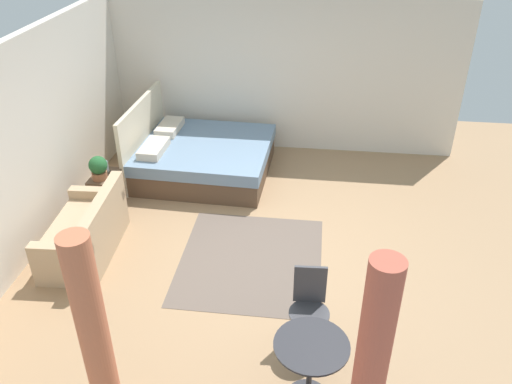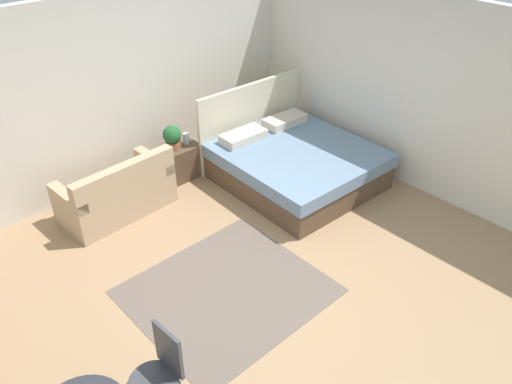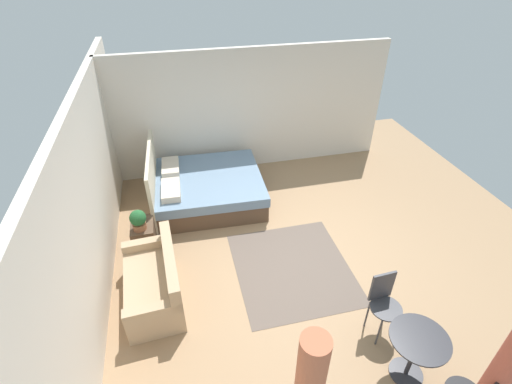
% 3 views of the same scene
% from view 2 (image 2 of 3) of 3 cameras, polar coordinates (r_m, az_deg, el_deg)
% --- Properties ---
extents(ground_plane, '(9.04, 8.73, 0.02)m').
position_cam_2_polar(ground_plane, '(5.50, -0.45, -10.57)').
color(ground_plane, '#9E7A56').
extents(wall_back, '(9.04, 0.12, 2.53)m').
position_cam_2_polar(wall_back, '(6.86, -17.10, 10.20)').
color(wall_back, silver).
rests_on(wall_back, ground).
extents(wall_right, '(0.12, 5.73, 2.53)m').
position_cam_2_polar(wall_right, '(6.87, 18.76, 9.92)').
color(wall_right, silver).
rests_on(wall_right, ground).
extents(area_rug, '(1.91, 1.72, 0.01)m').
position_cam_2_polar(area_rug, '(5.44, -3.24, -11.04)').
color(area_rug, '#66564C').
rests_on(area_rug, ground).
extents(bed, '(1.92, 2.08, 1.16)m').
position_cam_2_polar(bed, '(7.05, 4.20, 3.42)').
color(bed, brown).
rests_on(bed, ground).
extents(couch, '(1.41, 0.79, 0.80)m').
position_cam_2_polar(couch, '(6.61, -15.32, -0.17)').
color(couch, tan).
rests_on(couch, ground).
extents(nightstand, '(0.52, 0.35, 0.48)m').
position_cam_2_polar(nightstand, '(7.21, -8.36, 3.39)').
color(nightstand, brown).
rests_on(nightstand, ground).
extents(potted_plant, '(0.25, 0.25, 0.34)m').
position_cam_2_polar(potted_plant, '(6.97, -9.40, 6.13)').
color(potted_plant, '#935B3D').
rests_on(potted_plant, nightstand).
extents(vase, '(0.09, 0.09, 0.15)m').
position_cam_2_polar(vase, '(7.13, -7.87, 5.99)').
color(vase, silver).
rests_on(vase, nightstand).
extents(cafe_chair_near_window, '(0.41, 0.41, 0.91)m').
position_cam_2_polar(cafe_chair_near_window, '(4.15, -10.60, -18.96)').
color(cafe_chair_near_window, '#3F3F44').
rests_on(cafe_chair_near_window, ground).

